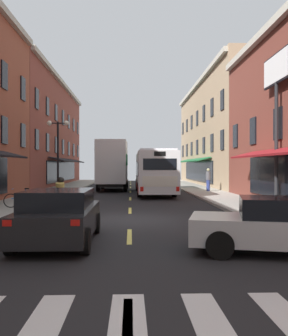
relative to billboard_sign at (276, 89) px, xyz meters
name	(u,v)px	position (x,y,z in m)	size (l,w,h in m)	color
ground_plane	(130,221)	(-7.05, -3.21, -5.88)	(34.80, 80.00, 0.10)	black
lane_centre_dashes	(130,220)	(-7.05, -3.46, -5.82)	(0.14, 73.90, 0.01)	#DBCC4C
crosswalk_near	(127,332)	(-7.05, -13.21, -5.82)	(7.10, 2.80, 0.01)	silver
sidewalk_right	(279,217)	(-1.15, -3.21, -5.76)	(3.00, 80.00, 0.14)	#A39E93
billboard_sign	(276,89)	(0.00, 0.00, 0.00)	(0.40, 3.10, 7.38)	black
transit_bus	(154,172)	(-5.26, 10.56, -4.14)	(2.67, 11.21, 3.21)	silver
box_truck	(113,166)	(-8.54, 14.37, -3.70)	(2.58, 6.91, 4.19)	black
sedan_near	(59,216)	(-8.95, -7.64, -5.09)	(1.95, 4.26, 1.45)	black
sedan_mid	(117,179)	(-8.45, 22.63, -5.15)	(2.01, 4.79, 1.30)	#144723
sedan_far	(287,225)	(-3.32, -9.12, -5.14)	(4.68, 2.77, 1.34)	silver
motorcycle_rider	(61,201)	(-9.81, -2.75, -5.12)	(0.62, 2.07, 1.66)	black
bicycle_near	(23,200)	(-12.11, 0.04, -5.32)	(1.69, 0.50, 0.91)	black
pedestrian_mid	(208,179)	(-0.91, 11.57, -4.76)	(0.36, 0.36, 1.78)	navy
street_lamp_twin	(58,154)	(-11.73, 6.63, -2.97)	(1.42, 0.32, 4.89)	black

